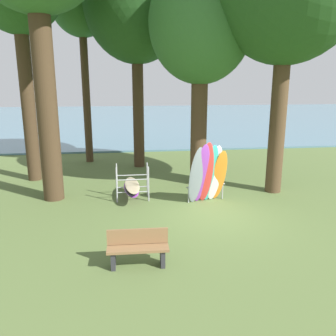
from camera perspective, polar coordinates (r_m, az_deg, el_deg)
ground_plane at (r=11.31m, az=7.13°, el=-7.62°), size 80.00×80.00×0.00m
lake_water at (r=38.79m, az=-3.25°, el=8.02°), size 80.00×36.00×0.10m
tree_mid_behind at (r=17.34m, az=-5.17°, el=25.08°), size 4.71×4.71×10.24m
tree_far_left_back at (r=14.16m, az=5.33°, el=21.92°), size 3.91×3.91×8.45m
tree_far_right_back at (r=18.79m, az=-13.85°, el=24.65°), size 3.03×3.03×9.59m
leaning_board_pile at (r=12.10m, az=6.43°, el=-1.01°), size 1.49×0.95×2.19m
board_storage_rack at (r=12.64m, az=-5.87°, el=-2.95°), size 1.15×2.13×1.25m
park_bench at (r=8.27m, az=-4.89°, el=-12.64°), size 1.41×0.44×0.85m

